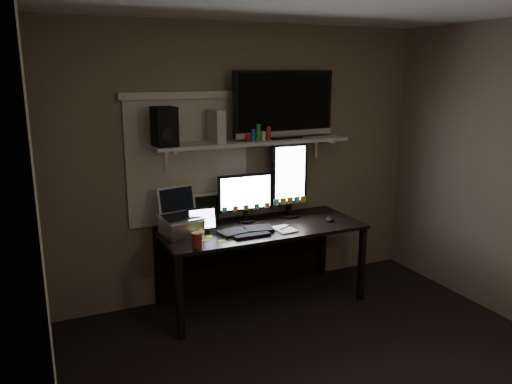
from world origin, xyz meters
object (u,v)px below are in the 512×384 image
desk (256,241)px  tv (284,105)px  keyboard (246,231)px  mouse (330,220)px  tablet (202,220)px  laptop (181,213)px  game_console (216,126)px  monitor_portrait (289,180)px  monitor_landscape (245,198)px  speaker (164,126)px  cup (197,240)px

desk → tv: (0.32, 0.10, 1.23)m
keyboard → mouse: bearing=-1.5°
keyboard → tablet: bearing=157.8°
desk → tablet: (-0.54, -0.08, 0.29)m
laptop → game_console: (0.37, 0.12, 0.69)m
keyboard → tv: size_ratio=0.48×
desk → monitor_portrait: 0.66m
mouse → laptop: 1.38m
desk → monitor_landscape: monitor_landscape is taller
monitor_portrait → speaker: (-1.18, -0.02, 0.55)m
game_console → tablet: bearing=-147.4°
monitor_landscape → cup: size_ratio=4.37×
monitor_landscape → speaker: bearing=-175.3°
tv → mouse: bearing=-51.2°
cup → mouse: bearing=7.3°
keyboard → tv: bearing=31.4°
keyboard → speaker: size_ratio=1.51×
tablet → laptop: laptop is taller
game_console → cup: bearing=-130.7°
laptop → game_console: 0.80m
cup → speaker: bearing=103.4°
monitor_landscape → monitor_portrait: monitor_portrait is taller
mouse → monitor_portrait: bearing=141.4°
monitor_landscape → cup: bearing=-139.4°
speaker → desk: bearing=-7.8°
keyboard → tablet: (-0.35, 0.14, 0.10)m
speaker → tv: bearing=-1.8°
game_console → speaker: size_ratio=0.87×
tv → game_console: bearing=178.0°
keyboard → speaker: bearing=155.7°
tv → speaker: 1.13m
monitor_landscape → cup: 0.80m
desk → tv: bearing=16.8°
keyboard → mouse: 0.83m
monitor_landscape → laptop: monitor_landscape is taller
keyboard → speaker: 1.11m
keyboard → laptop: 0.58m
desk → tv: tv is taller
cup → laptop: bearing=94.1°
keyboard → tv: (0.52, 0.32, 1.04)m
tablet → laptop: size_ratio=0.67×
keyboard → desk: bearing=48.7°
monitor_landscape → mouse: (0.71, -0.32, -0.21)m
desk → monitor_landscape: (-0.07, 0.08, 0.40)m
tablet → laptop: (-0.17, 0.03, 0.08)m
cup → game_console: (0.35, 0.48, 0.83)m
mouse → laptop: bearing=-176.7°
tv → desk: bearing=-167.5°
monitor_portrait → keyboard: (-0.57, -0.29, -0.34)m
monitor_landscape → monitor_portrait: (0.45, -0.01, 0.13)m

